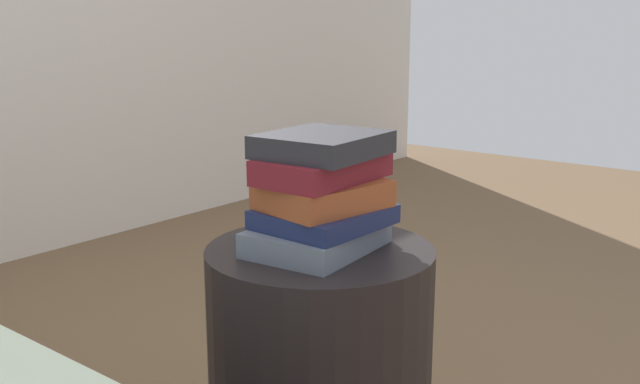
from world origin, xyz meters
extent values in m
cylinder|color=black|center=(0.00, 0.00, 0.27)|extent=(0.45, 0.45, 0.54)
cube|color=slate|center=(-0.01, 0.00, 0.56)|extent=(0.27, 0.22, 0.05)
cube|color=#19234C|center=(0.00, -0.01, 0.60)|extent=(0.24, 0.20, 0.04)
cube|color=#994723|center=(0.00, -0.01, 0.65)|extent=(0.25, 0.21, 0.05)
cube|color=maroon|center=(0.01, 0.00, 0.70)|extent=(0.26, 0.16, 0.05)
cube|color=#28282D|center=(0.01, 0.00, 0.74)|extent=(0.24, 0.21, 0.04)
camera|label=1|loc=(-1.06, -0.84, 0.97)|focal=40.68mm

